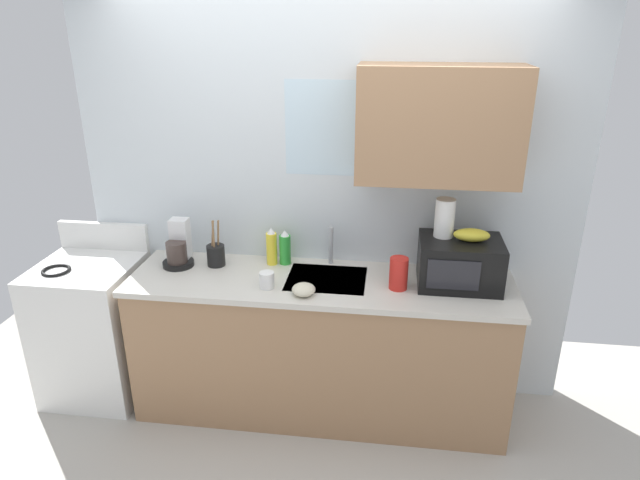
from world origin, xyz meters
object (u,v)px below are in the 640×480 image
object	(u,v)px
dish_soap_bottle_green	(285,248)
mug_white	(267,280)
banana_bunch	(472,235)
small_bowl	(304,290)
dish_soap_bottle_yellow	(272,247)
stove_range	(95,328)
cereal_canister	(399,273)
paper_towel_roll	(445,218)
coffee_maker	(179,248)
utensil_crock	(216,254)
microwave	(460,263)

from	to	relation	value
dish_soap_bottle_green	mug_white	world-z (taller)	dish_soap_bottle_green
banana_bunch	small_bowl	size ratio (longest dim) A/B	1.54
mug_white	dish_soap_bottle_yellow	bearing A→B (deg)	97.09
dish_soap_bottle_green	dish_soap_bottle_yellow	distance (m)	0.08
banana_bunch	small_bowl	xyz separation A→B (m)	(-0.91, -0.25, -0.27)
stove_range	cereal_canister	size ratio (longest dim) A/B	5.85
dish_soap_bottle_green	small_bowl	distance (m)	0.45
paper_towel_roll	dish_soap_bottle_yellow	xyz separation A→B (m)	(-1.02, 0.09, -0.27)
stove_range	dish_soap_bottle_yellow	world-z (taller)	dish_soap_bottle_yellow
banana_bunch	dish_soap_bottle_yellow	size ratio (longest dim) A/B	0.84
banana_bunch	coffee_maker	bearing A→B (deg)	178.07
dish_soap_bottle_yellow	small_bowl	size ratio (longest dim) A/B	1.82
coffee_maker	paper_towel_roll	bearing A→B (deg)	-0.30
dish_soap_bottle_yellow	utensil_crock	world-z (taller)	utensil_crock
stove_range	cereal_canister	bearing A→B (deg)	-1.59
banana_bunch	small_bowl	distance (m)	0.98
microwave	cereal_canister	size ratio (longest dim) A/B	2.49
banana_bunch	coffee_maker	size ratio (longest dim) A/B	0.71
stove_range	dish_soap_bottle_green	bearing A→B (deg)	9.16
cereal_canister	mug_white	bearing A→B (deg)	-173.02
paper_towel_roll	coffee_maker	xyz separation A→B (m)	(-1.58, 0.01, -0.28)
dish_soap_bottle_yellow	dish_soap_bottle_green	bearing A→B (deg)	11.24
mug_white	small_bowl	distance (m)	0.23
dish_soap_bottle_yellow	small_bowl	bearing A→B (deg)	-55.95
microwave	banana_bunch	size ratio (longest dim) A/B	2.30
dish_soap_bottle_yellow	utensil_crock	xyz separation A→B (m)	(-0.34, -0.07, -0.04)
banana_bunch	dish_soap_bottle_green	size ratio (longest dim) A/B	0.91
stove_range	dish_soap_bottle_green	size ratio (longest dim) A/B	4.92
microwave	paper_towel_roll	world-z (taller)	paper_towel_roll
cereal_canister	mug_white	world-z (taller)	cereal_canister
banana_bunch	dish_soap_bottle_green	bearing A→B (deg)	172.06
stove_range	paper_towel_roll	xyz separation A→B (m)	(2.16, 0.10, 0.82)
coffee_maker	dish_soap_bottle_yellow	world-z (taller)	coffee_maker
paper_towel_roll	dish_soap_bottle_yellow	distance (m)	1.05
dish_soap_bottle_yellow	cereal_canister	xyz separation A→B (m)	(0.78, -0.24, -0.02)
banana_bunch	paper_towel_roll	size ratio (longest dim) A/B	0.91
utensil_crock	small_bowl	bearing A→B (deg)	-28.19
mug_white	small_bowl	world-z (taller)	mug_white
stove_range	coffee_maker	xyz separation A→B (m)	(0.58, 0.10, 0.55)
microwave	paper_towel_roll	xyz separation A→B (m)	(-0.10, 0.05, 0.24)
stove_range	mug_white	bearing A→B (deg)	-6.89
dish_soap_bottle_green	cereal_canister	size ratio (longest dim) A/B	1.19
microwave	banana_bunch	bearing A→B (deg)	1.77
stove_range	dish_soap_bottle_yellow	size ratio (longest dim) A/B	4.56
cereal_canister	paper_towel_roll	bearing A→B (deg)	32.01
stove_range	banana_bunch	world-z (taller)	banana_bunch
banana_bunch	stove_range	bearing A→B (deg)	-178.85
stove_range	dish_soap_bottle_yellow	xyz separation A→B (m)	(1.15, 0.18, 0.55)
dish_soap_bottle_green	mug_white	size ratio (longest dim) A/B	2.31
mug_white	utensil_crock	world-z (taller)	utensil_crock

